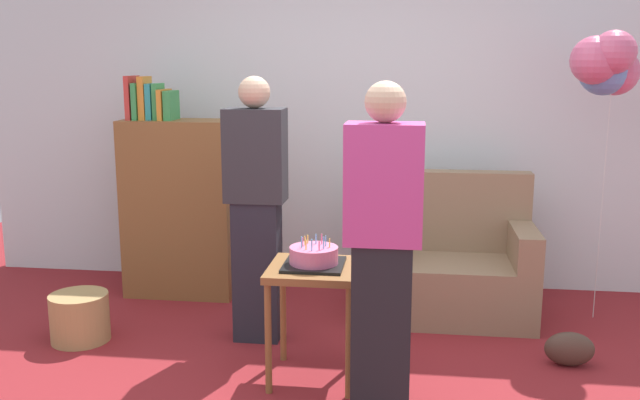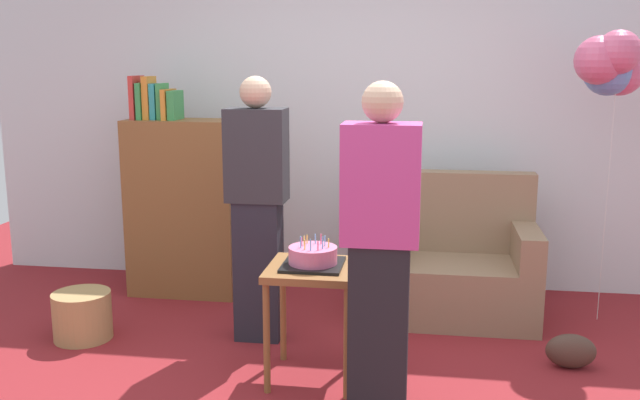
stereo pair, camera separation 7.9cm
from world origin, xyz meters
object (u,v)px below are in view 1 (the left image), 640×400
Objects in this scene: side_table at (314,284)px; wicker_basket at (80,317)px; birthday_cake at (314,257)px; couch at (450,265)px; person_holding_cake at (383,253)px; bookshelf at (179,205)px; handbag at (569,349)px; person_blowing_candles at (256,209)px; balloon_bunch at (606,65)px.

wicker_basket is (-1.52, 0.33, -0.39)m from side_table.
birthday_cake is at bearing -12.19° from wicker_basket.
couch is 1.64m from person_holding_cake.
bookshelf is 0.99× the size of person_holding_cake.
bookshelf is 2.52× the size of side_table.
side_table is (1.18, -1.29, -0.14)m from bookshelf.
wicker_basket is at bearing 4.73° from person_holding_cake.
handbag is at bearing -119.99° from person_holding_cake.
birthday_cake is at bearing -19.76° from person_holding_cake.
wicker_basket is at bearing 167.81° from side_table.
person_blowing_candles is at bearing -22.78° from person_holding_cake.
person_holding_cake is 0.86× the size of balloon_bunch.
bookshelf is 0.85× the size of balloon_bunch.
person_blowing_candles is (0.76, -0.78, 0.15)m from bookshelf.
balloon_bunch reaches higher than bookshelf.
balloon_bunch reaches higher than person_holding_cake.
couch is 0.67× the size of person_blowing_candles.
person_holding_cake is at bearing -44.94° from side_table.
wicker_basket is 1.29× the size of handbag.
balloon_bunch reaches higher than person_blowing_candles.
bookshelf is at bearing 132.51° from birthday_cake.
side_table is at bearing -12.19° from wicker_basket.
wicker_basket is at bearing -179.65° from handbag.
person_holding_cake reaches higher than birthday_cake.
handbag is (2.94, 0.02, -0.05)m from wicker_basket.
birthday_cake is at bearing -145.59° from balloon_bunch.
side_table is 0.34× the size of balloon_bunch.
birthday_cake reaches higher than wicker_basket.
side_table is 0.15m from birthday_cake.
balloon_bunch is at bearing 34.41° from birthday_cake.
couch is 1.64m from balloon_bunch.
person_blowing_candles is at bearing -162.86° from balloon_bunch.
couch is 3.06× the size of wicker_basket.
couch is 0.68× the size of bookshelf.
wicker_basket is (-1.52, 0.33, -0.54)m from birthday_cake.
person_blowing_candles is 5.82× the size of handbag.
side_table is 1.53m from handbag.
balloon_bunch is at bearing 70.60° from handbag.
side_table is 0.39× the size of person_holding_cake.
couch reaches higher than side_table.
bookshelf is 2.30m from person_holding_cake.
handbag is (0.64, -0.79, -0.24)m from couch.
person_holding_cake reaches higher than couch.
wicker_basket is at bearing -160.73° from couch.
couch is 2.44m from wicker_basket.
couch is at bearing 36.71° from person_blowing_candles.
person_blowing_candles is at bearing 9.73° from wicker_basket.
couch is 3.44× the size of birthday_cake.
person_holding_cake is 4.53× the size of wicker_basket.
bookshelf is at bearing 177.73° from balloon_bunch.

